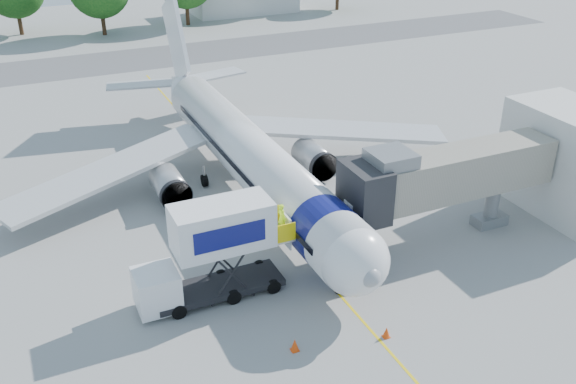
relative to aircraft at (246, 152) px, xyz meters
name	(u,v)px	position (x,y,z in m)	size (l,w,h in m)	color
ground	(270,215)	(0.00, -4.12, -2.95)	(160.00, 160.00, 0.00)	#969794
guidance_line	(270,215)	(0.00, -4.12, -2.94)	(0.15, 70.00, 0.01)	yellow
taxiway_strip	(133,60)	(0.00, 37.88, -2.94)	(120.00, 10.00, 0.01)	#59595B
aircraft	(246,152)	(0.00, 0.00, 0.00)	(34.17, 37.73, 11.35)	silver
jet_bridge	(439,177)	(7.99, -11.12, 1.39)	(13.90, 3.20, 6.60)	gray
terminal_stub	(568,160)	(18.50, -11.12, 0.55)	(5.00, 8.00, 7.00)	beige
catering_hiloader	(211,253)	(-6.27, -11.12, -0.19)	(8.50, 2.44, 5.50)	black
safety_cone_a	(386,332)	(0.43, -17.87, -2.66)	(0.38, 0.38, 0.60)	#E8420C
safety_cone_b	(295,345)	(-4.12, -16.88, -2.63)	(0.42, 0.42, 0.67)	#E8420C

